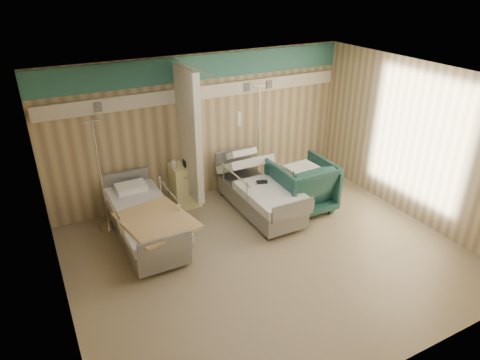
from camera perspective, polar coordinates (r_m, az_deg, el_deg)
name	(u,v)px	position (r m, az deg, el deg)	size (l,w,h in m)	color
ground	(268,256)	(7.00, 3.76, -10.09)	(6.00, 5.00, 0.00)	gray
room_walls	(261,143)	(6.26, 2.81, 4.91)	(6.04, 5.04, 2.82)	tan
bed_right	(260,196)	(8.03, 2.70, -2.20)	(1.00, 2.16, 0.63)	silver
bed_left	(146,226)	(7.31, -12.47, -5.99)	(1.00, 2.16, 0.63)	silver
bedside_cabinet	(185,185)	(8.27, -7.35, -0.65)	(0.50, 0.48, 0.85)	#F3EA98
visitor_armchair	(301,185)	(8.12, 8.19, -0.71)	(1.05, 1.08, 0.98)	#1C4642
waffle_blanket	(303,159)	(7.92, 8.44, 2.73)	(0.56, 0.50, 0.06)	white
iv_stand_right	(257,166)	(8.96, 2.34, 1.87)	(0.38, 0.38, 2.14)	silver
iv_stand_left	(106,208)	(7.82, -17.45, -3.53)	(0.36, 0.36, 2.01)	silver
call_remote	(262,182)	(7.81, 2.93, -0.27)	(0.20, 0.09, 0.04)	black
tan_blanket	(157,221)	(6.77, -11.03, -5.33)	(0.96, 1.21, 0.04)	tan
toiletry_bag	(190,162)	(8.01, -6.69, 2.35)	(0.24, 0.15, 0.13)	black
white_cup	(174,164)	(7.98, -8.80, 2.15)	(0.10, 0.10, 0.14)	white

